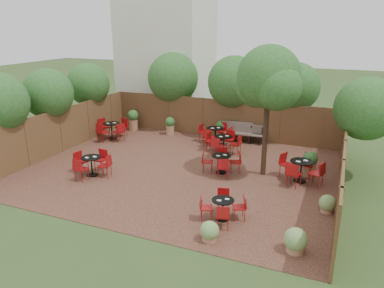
% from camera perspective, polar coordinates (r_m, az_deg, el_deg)
% --- Properties ---
extents(ground, '(80.00, 80.00, 0.00)m').
position_cam_1_polar(ground, '(15.08, -1.76, -4.03)').
color(ground, '#354F23').
rests_on(ground, ground).
extents(courtyard_paving, '(12.00, 10.00, 0.02)m').
position_cam_1_polar(courtyard_paving, '(15.08, -1.76, -3.99)').
color(courtyard_paving, '#331915').
rests_on(courtyard_paving, ground).
extents(fence_back, '(12.00, 0.08, 2.00)m').
position_cam_1_polar(fence_back, '(19.22, 4.37, 3.93)').
color(fence_back, '#53331E').
rests_on(fence_back, ground).
extents(fence_left, '(0.08, 10.00, 2.00)m').
position_cam_1_polar(fence_left, '(17.97, -19.52, 1.93)').
color(fence_left, '#53331E').
rests_on(fence_left, ground).
extents(fence_right, '(0.08, 10.00, 2.00)m').
position_cam_1_polar(fence_right, '(13.55, 22.04, -3.48)').
color(fence_right, '#53331E').
rests_on(fence_right, ground).
extents(neighbour_building, '(5.00, 4.00, 8.00)m').
position_cam_1_polar(neighbour_building, '(23.20, -3.91, 13.87)').
color(neighbour_building, silver).
rests_on(neighbour_building, ground).
extents(overhang_foliage, '(15.67, 10.78, 2.76)m').
position_cam_1_polar(overhang_foliage, '(17.79, -1.98, 8.58)').
color(overhang_foliage, '#24571C').
rests_on(overhang_foliage, ground).
extents(courtyard_tree, '(2.56, 2.46, 4.97)m').
position_cam_1_polar(courtyard_tree, '(13.93, 11.66, 9.42)').
color(courtyard_tree, black).
rests_on(courtyard_tree, courtyard_paving).
extents(park_bench_left, '(1.61, 0.69, 0.97)m').
position_cam_1_polar(park_bench_left, '(18.72, 6.89, 1.94)').
color(park_bench_left, brown).
rests_on(park_bench_left, courtyard_paving).
extents(park_bench_right, '(1.49, 0.59, 0.90)m').
position_cam_1_polar(park_bench_right, '(18.58, 8.66, 1.64)').
color(park_bench_right, brown).
rests_on(park_bench_right, courtyard_paving).
extents(bistro_tables, '(11.35, 8.52, 0.96)m').
position_cam_1_polar(bistro_tables, '(15.79, 0.18, -1.16)').
color(bistro_tables, black).
rests_on(bistro_tables, courtyard_paving).
extents(planters, '(10.30, 3.90, 1.13)m').
position_cam_1_polar(planters, '(18.49, 0.14, 2.05)').
color(planters, '#9D6E4E').
rests_on(planters, courtyard_paving).
extents(low_shrubs, '(3.37, 3.46, 0.67)m').
position_cam_1_polar(low_shrubs, '(10.79, 13.69, -12.23)').
color(low_shrubs, '#9D6E4E').
rests_on(low_shrubs, courtyard_paving).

